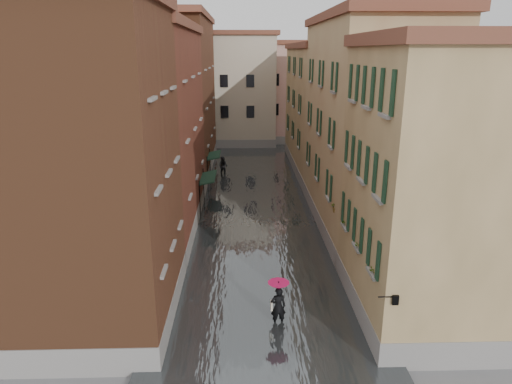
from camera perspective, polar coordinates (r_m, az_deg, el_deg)
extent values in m
plane|color=slate|center=(22.97, 0.87, -12.27)|extent=(120.00, 120.00, 0.00)
cube|color=#43474A|center=(34.83, -0.08, -1.52)|extent=(10.00, 60.00, 0.20)
cube|color=brown|center=(19.56, -19.72, 1.96)|extent=(6.00, 8.00, 13.00)
cube|color=maroon|center=(30.02, -13.44, 7.08)|extent=(6.00, 14.00, 12.50)
cube|color=brown|center=(44.59, -9.71, 11.47)|extent=(6.00, 16.00, 14.00)
cube|color=olive|center=(20.41, 21.25, 0.22)|extent=(6.00, 8.00, 11.50)
cube|color=tan|center=(30.41, 13.57, 7.67)|extent=(6.00, 14.00, 13.00)
cube|color=olive|center=(45.02, 8.59, 9.98)|extent=(6.00, 16.00, 11.50)
cube|color=#BDAF97|center=(58.20, -3.82, 12.49)|extent=(12.00, 9.00, 13.00)
cube|color=#CD9590|center=(60.59, 4.99, 12.17)|extent=(10.00, 9.00, 12.00)
cube|color=#163222|center=(33.16, -6.00, 1.83)|extent=(1.09, 3.34, 0.31)
cylinder|color=black|center=(31.93, -7.04, -0.96)|extent=(0.06, 0.06, 2.80)
cylinder|color=black|center=(35.11, -6.56, 0.74)|extent=(0.06, 0.06, 2.80)
cube|color=#163222|center=(40.24, -5.26, 4.61)|extent=(1.09, 3.15, 0.31)
cylinder|color=black|center=(39.02, -6.09, 2.45)|extent=(0.06, 0.06, 2.80)
cylinder|color=black|center=(42.07, -5.78, 3.54)|extent=(0.06, 0.06, 2.80)
cylinder|color=black|center=(16.95, 16.02, -12.49)|extent=(0.60, 0.05, 0.05)
cube|color=black|center=(17.09, 16.97, -12.70)|extent=(0.22, 0.22, 0.35)
cube|color=beige|center=(17.09, 16.97, -12.70)|extent=(0.14, 0.14, 0.24)
cube|color=#A05734|center=(18.29, 14.76, -9.90)|extent=(0.22, 0.85, 0.18)
imported|color=#265926|center=(18.10, 14.86, -8.72)|extent=(0.59, 0.51, 0.66)
cube|color=#A05734|center=(20.30, 12.96, -6.94)|extent=(0.22, 0.85, 0.18)
imported|color=#265926|center=(20.13, 13.04, -5.85)|extent=(0.59, 0.51, 0.66)
cube|color=#A05734|center=(22.70, 11.31, -4.18)|extent=(0.22, 0.85, 0.18)
imported|color=#265926|center=(22.56, 11.37, -3.19)|extent=(0.59, 0.51, 0.66)
cube|color=#A05734|center=(25.09, 10.02, -2.01)|extent=(0.22, 0.85, 0.18)
imported|color=#265926|center=(24.96, 10.07, -1.10)|extent=(0.59, 0.51, 0.66)
imported|color=black|center=(20.00, 2.79, -14.14)|extent=(0.72, 0.53, 1.81)
cube|color=beige|center=(20.00, 1.95, -13.98)|extent=(0.08, 0.30, 0.38)
cylinder|color=black|center=(19.77, 2.81, -13.04)|extent=(0.02, 0.02, 1.00)
cone|color=#C50D4A|center=(19.49, 2.83, -11.60)|extent=(0.93, 0.93, 0.28)
imported|color=black|center=(42.91, -4.12, 3.22)|extent=(1.08, 0.96, 1.86)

